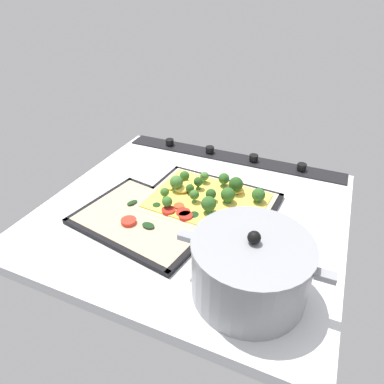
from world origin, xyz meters
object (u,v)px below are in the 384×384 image
Objects in this scene: baking_tray_front at (207,204)px; baking_tray_back at (146,220)px; veggie_pizza_back at (148,218)px; broccoli_pizza at (208,198)px; cooking_pot at (250,268)px.

baking_tray_front is 17.04cm from baking_tray_back.
baking_tray_back is at bearing 27.07° from veggie_pizza_back.
baking_tray_front is 1.08× the size of broccoli_pizza.
veggie_pizza_back is 1.16× the size of cooking_pot.
broccoli_pizza reaches higher than veggie_pizza_back.
baking_tray_front is 1.24× the size of cooking_pot.
cooking_pot is at bearing 158.57° from baking_tray_back.
broccoli_pizza is 16.92cm from veggie_pizza_back.
baking_tray_front is at bearing -132.59° from veggie_pizza_back.
baking_tray_back is 0.88cm from veggie_pizza_back.
veggie_pizza_back reaches higher than baking_tray_front.
baking_tray_front is at bearing -53.46° from cooking_pot.
veggie_pizza_back is at bearing 47.41° from baking_tray_front.
cooking_pot reaches higher than broccoli_pizza.
baking_tray_back is (11.68, 12.41, 0.00)cm from baking_tray_front.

